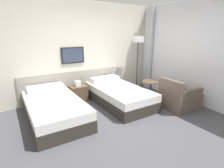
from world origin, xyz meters
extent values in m
plane|color=#47474C|center=(0.00, 0.00, 0.00)|extent=(16.00, 16.00, 0.00)
cube|color=beige|center=(0.00, 1.99, 1.35)|extent=(10.00, 0.06, 2.70)
cube|color=gray|center=(-0.40, 1.94, 0.40)|extent=(2.95, 0.04, 0.80)
cube|color=black|center=(-0.40, 1.94, 1.25)|extent=(0.64, 0.03, 0.44)
cube|color=#333D56|center=(-0.40, 1.92, 1.25)|extent=(0.58, 0.01, 0.38)
cube|color=white|center=(2.26, -0.27, 1.35)|extent=(0.06, 4.46, 2.70)
cube|color=silver|center=(2.21, -0.27, 1.32)|extent=(0.03, 4.10, 2.64)
cube|color=#B7BAC1|center=(2.13, 1.61, 1.32)|extent=(0.10, 0.24, 2.64)
cube|color=#332D28|center=(-1.25, 0.90, 0.13)|extent=(1.07, 2.02, 0.27)
cube|color=white|center=(-1.25, 0.90, 0.36)|extent=(1.06, 2.00, 0.18)
cube|color=white|center=(-1.25, 1.68, 0.51)|extent=(0.86, 0.34, 0.13)
cube|color=#332D28|center=(0.46, 0.90, 0.13)|extent=(1.07, 2.02, 0.27)
cube|color=white|center=(0.46, 0.90, 0.36)|extent=(1.06, 2.00, 0.18)
cube|color=white|center=(0.46, 1.68, 0.51)|extent=(0.86, 0.34, 0.13)
cube|color=brown|center=(-0.40, 1.68, 0.22)|extent=(0.45, 0.39, 0.43)
cube|color=white|center=(-0.40, 1.68, 0.50)|extent=(0.14, 0.14, 0.14)
cylinder|color=black|center=(1.59, 1.55, 0.01)|extent=(0.24, 0.24, 0.02)
cylinder|color=black|center=(1.59, 1.55, 0.79)|extent=(0.02, 0.02, 1.55)
cube|color=white|center=(1.59, 1.55, 1.66)|extent=(0.24, 0.24, 0.18)
cylinder|color=brown|center=(1.23, 0.52, 0.01)|extent=(0.30, 0.30, 0.01)
cylinder|color=brown|center=(1.23, 0.52, 0.30)|extent=(0.05, 0.05, 0.57)
cylinder|color=brown|center=(1.23, 0.52, 0.59)|extent=(0.47, 0.47, 0.02)
cube|color=brown|center=(1.63, -0.15, 0.19)|extent=(0.88, 0.74, 0.38)
cube|color=brown|center=(1.26, -0.13, 0.58)|extent=(0.14, 0.71, 0.40)
cube|color=brown|center=(1.61, -0.45, 0.47)|extent=(0.72, 0.13, 0.18)
cube|color=brown|center=(1.64, 0.16, 0.47)|extent=(0.72, 0.13, 0.18)
camera|label=1|loc=(-2.03, -2.76, 1.84)|focal=28.00mm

